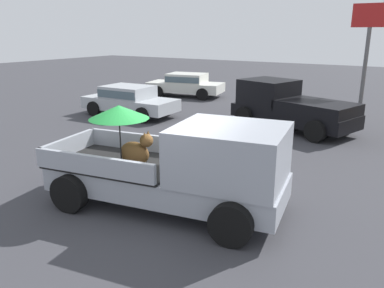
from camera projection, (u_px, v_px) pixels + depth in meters
name	position (u px, v px, depth m)	size (l,w,h in m)	color
ground_plane	(166.00, 206.00, 8.30)	(80.00, 80.00, 0.00)	#38383D
pickup_truck_main	(185.00, 167.00, 7.86)	(5.30, 2.95, 2.19)	black
pickup_truck_far	(288.00, 106.00, 14.77)	(5.11, 3.20, 1.80)	black
parked_sedan_near	(129.00, 99.00, 17.04)	(4.36, 2.11, 1.33)	black
parked_sedan_far	(186.00, 84.00, 22.13)	(4.57, 2.62, 1.33)	black
motel_sign	(368.00, 40.00, 15.18)	(1.40, 0.16, 4.70)	#59595B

